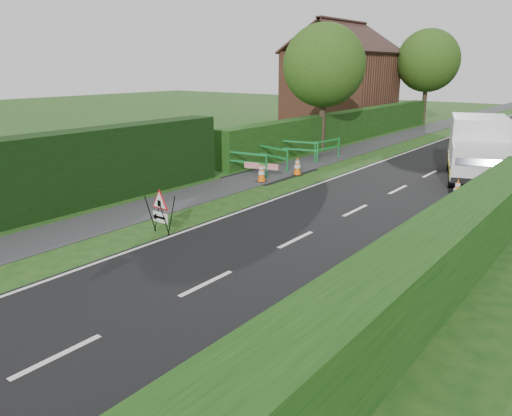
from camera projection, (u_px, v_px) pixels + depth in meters
The scene contains 19 objects.
ground at pixel (96, 271), 11.37m from camera, with size 120.00×120.00×0.00m, color #154112.
footpath at pixel (447, 124), 39.83m from camera, with size 2.00×90.00×0.02m, color #2D2D30.
hedge_west_far at pixel (348, 140), 31.08m from camera, with size 1.00×24.00×1.80m, color #14380F.
house_west at pixel (340, 86), 39.30m from camera, with size 7.50×7.40×7.88m.
tree_nw at pixel (324, 66), 26.55m from camera, with size 4.40×4.40×6.70m.
tree_fw at pixel (428, 61), 38.67m from camera, with size 4.80×4.80×7.24m.
triangle_sign at pixel (159, 208), 13.66m from camera, with size 0.76×0.76×1.07m.
works_van at pixel (478, 147), 20.14m from camera, with size 3.65×5.78×2.47m.
traffic_cone_0 at pixel (457, 190), 17.09m from camera, with size 0.38×0.38×0.79m.
traffic_cone_1 at pixel (476, 182), 18.28m from camera, with size 0.38×0.38×0.79m.
traffic_cone_2 at pixel (486, 172), 19.96m from camera, with size 0.38×0.38×0.79m.
traffic_cone_3 at pixel (262, 172), 19.88m from camera, with size 0.38×0.38×0.79m.
traffic_cone_4 at pixel (297, 166), 21.12m from camera, with size 0.38×0.38×0.79m.
ped_barrier_0 at pixel (246, 160), 21.13m from camera, with size 2.09×0.59×1.00m.
ped_barrier_1 at pixel (273, 154), 22.53m from camera, with size 2.08×0.84×1.00m.
ped_barrier_2 at pixel (298, 148), 24.29m from camera, with size 2.09×0.80×1.00m.
ped_barrier_3 at pixel (327, 147), 24.63m from camera, with size 0.56×2.09×1.00m.
redwhite_plank at pixel (261, 177), 20.95m from camera, with size 1.50×0.04×0.25m, color red.
hatchback_car at pixel (507, 132), 29.73m from camera, with size 1.56×3.87×1.32m, color white.
Camera 1 is at (9.30, -6.14, 4.52)m, focal length 35.00 mm.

